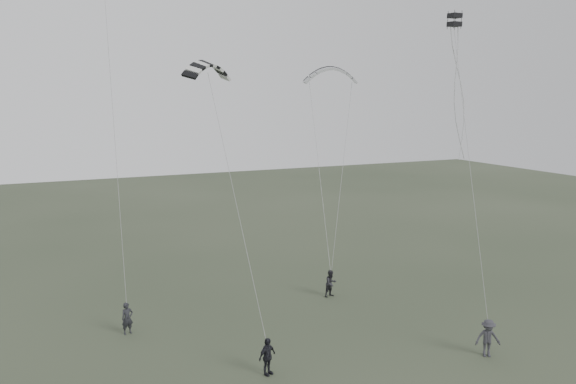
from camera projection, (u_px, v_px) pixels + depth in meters
name	position (u px, v px, depth m)	size (l,w,h in m)	color
ground	(305.00, 362.00, 27.39)	(140.00, 140.00, 0.00)	#2F3928
flyer_left	(127.00, 318.00, 30.50)	(0.64, 0.42, 1.76)	black
flyer_right	(331.00, 283.00, 36.26)	(0.85, 0.66, 1.75)	black
flyer_center	(267.00, 356.00, 25.96)	(1.05, 0.44, 1.79)	black
flyer_far	(488.00, 338.00, 27.80)	(1.24, 0.71, 1.92)	#2F2E34
kite_pale_large	(331.00, 69.00, 39.83)	(3.85, 0.87, 1.59)	#A8ABAD
kite_striped	(208.00, 63.00, 29.58)	(3.19, 0.80, 1.24)	black
kite_box	(455.00, 20.00, 29.81)	(0.58, 0.58, 0.69)	black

